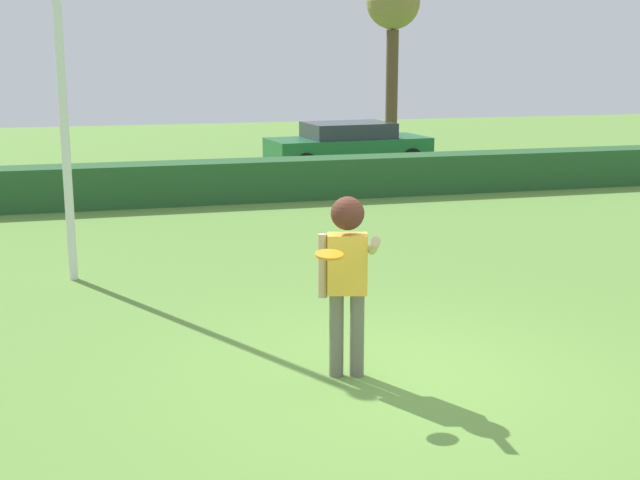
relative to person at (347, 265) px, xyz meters
The scene contains 7 objects.
ground_plane 1.21m from the person, 23.29° to the right, with size 60.00×60.00×0.00m, color #65953E.
person is the anchor object (origin of this frame).
frisbee 0.49m from the person, 128.11° to the right, with size 0.26×0.26×0.05m.
lamppost 5.56m from the person, 120.19° to the left, with size 0.24×0.24×5.59m.
hedge_row 10.24m from the person, 87.64° to the left, with size 21.60×0.90×0.85m, color #27582C.
parked_car_green 14.85m from the person, 73.09° to the left, with size 4.34×2.12×1.25m.
oak_tree 18.48m from the person, 69.04° to the left, with size 1.58×1.58×5.27m.
Camera 1 is at (-2.75, -7.48, 3.13)m, focal length 48.67 mm.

